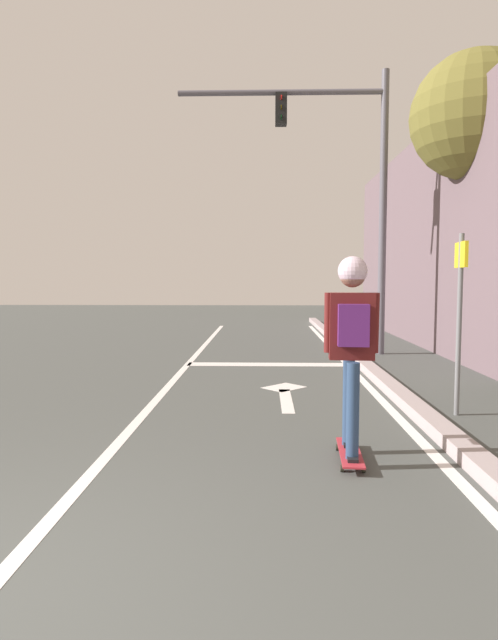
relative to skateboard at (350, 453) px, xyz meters
The scene contains 11 objects.
lane_line_center 4.10m from the skateboard, 122.81° to the left, with size 0.12×20.00×0.01m, color silver.
lane_line_curbside 3.54m from the skateboard, 76.79° to the left, with size 0.12×20.00×0.01m, color silver.
stop_bar 5.35m from the skateboard, 96.78° to the left, with size 3.18×0.40×0.01m, color silver.
lane_arrow_stem 2.39m from the skateboard, 101.40° to the left, with size 0.16×1.40×0.01m, color silver.
lane_arrow_head 3.23m from the skateboard, 98.41° to the left, with size 0.56×0.44×0.01m, color silver.
curb_strip 3.60m from the skateboard, 72.92° to the left, with size 0.24×24.00×0.14m, color #A59494.
skateboard is the anchor object (origin of this frame).
skater 1.13m from the skateboard, 93.97° to the right, with size 0.48×0.64×1.74m.
traffic_signal_mast 7.89m from the skateboard, 82.82° to the left, with size 4.43×0.34×5.97m.
street_sign_post 2.62m from the skateboard, 46.95° to the left, with size 0.08×0.44×2.16m.
roadside_tree 7.98m from the skateboard, 60.91° to the left, with size 2.39×2.39×5.89m.
Camera 1 is at (1.81, -2.13, 1.64)m, focal length 29.83 mm.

